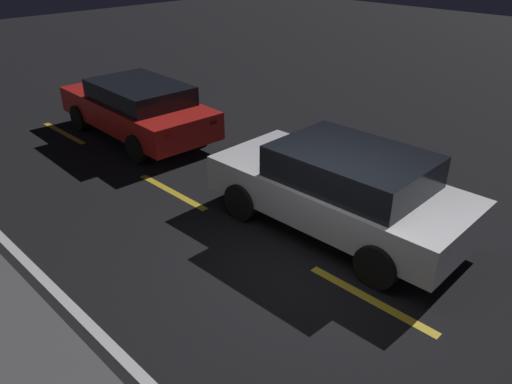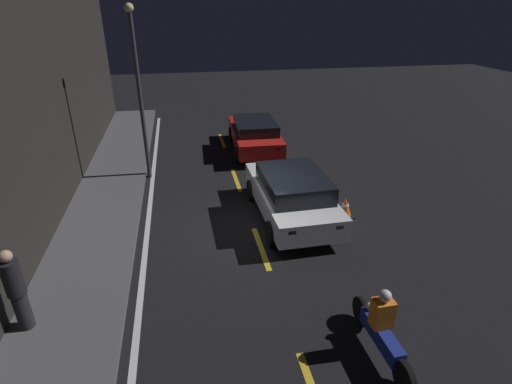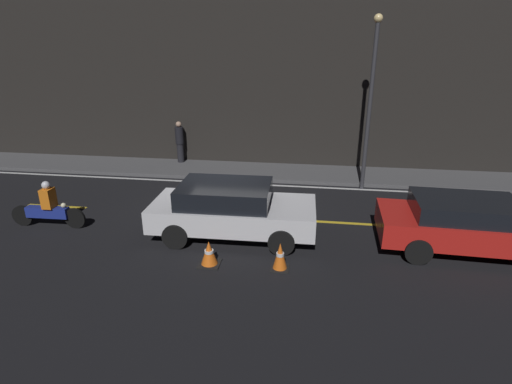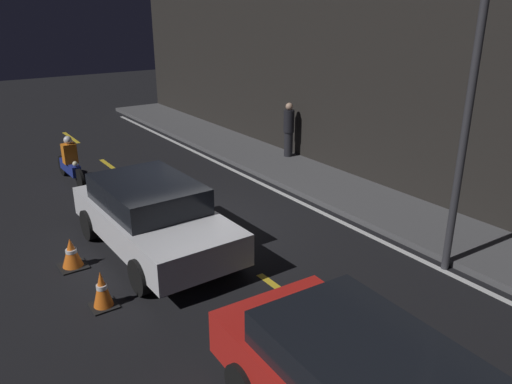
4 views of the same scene
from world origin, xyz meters
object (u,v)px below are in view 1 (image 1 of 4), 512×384
sedan_white (341,187)px  traffic_cone_near (401,186)px  taxi_red (138,107)px  traffic_cone_mid (328,160)px

sedan_white → traffic_cone_near: 1.68m
taxi_red → sedan_white: bearing=-178.2°
sedan_white → traffic_cone_mid: bearing=-48.3°
traffic_cone_near → traffic_cone_mid: size_ratio=0.91×
traffic_cone_near → traffic_cone_mid: traffic_cone_mid is taller
sedan_white → taxi_red: (6.01, -0.05, -0.04)m
traffic_cone_near → sedan_white: bearing=82.3°
sedan_white → traffic_cone_mid: (1.45, -1.56, -0.45)m
traffic_cone_mid → traffic_cone_near: bearing=-178.8°
traffic_cone_near → traffic_cone_mid: bearing=1.2°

